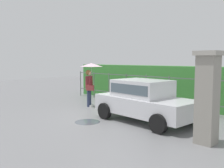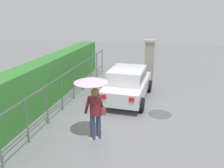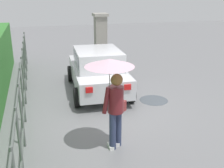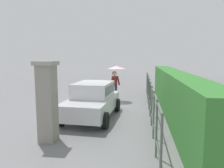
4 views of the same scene
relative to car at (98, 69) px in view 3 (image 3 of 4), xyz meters
The scene contains 6 objects.
ground_plane 1.67m from the car, behind, with size 40.00×40.00×0.00m, color slate.
car is the anchor object (origin of this frame).
pedestrian 3.68m from the car, behind, with size 1.04×1.04×2.04m.
gate_pillar 2.79m from the car, 16.02° to the right, with size 0.60×0.60×2.42m.
fence_section 2.66m from the car, 115.35° to the left, with size 11.38×0.05×1.50m.
puddle_near 2.17m from the car, 131.01° to the right, with size 0.91×0.91×0.00m, color #4C545B.
Camera 3 is at (-7.32, 2.10, 3.37)m, focal length 44.03 mm.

